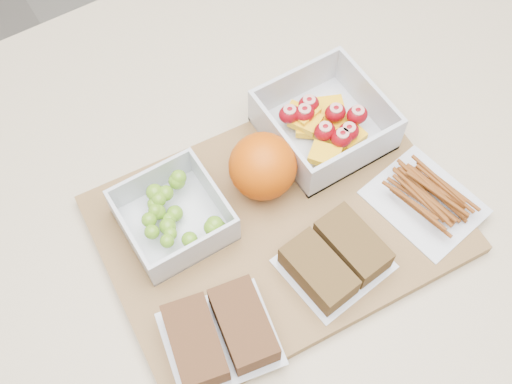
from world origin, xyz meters
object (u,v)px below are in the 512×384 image
orange (263,166)px  sandwich_bag_center (336,258)px  grape_container (174,216)px  fruit_container (324,124)px  cutting_board (279,224)px  sandwich_bag_left (219,334)px  pretzel_bag (427,197)px

orange → sandwich_bag_center: bearing=-84.5°
grape_container → fruit_container: size_ratio=0.82×
cutting_board → sandwich_bag_center: (0.02, -0.08, 0.03)m
cutting_board → grape_container: 0.13m
cutting_board → grape_container: size_ratio=3.58×
grape_container → sandwich_bag_left: bearing=-99.6°
cutting_board → orange: 0.08m
grape_container → orange: (0.12, -0.01, 0.02)m
grape_container → pretzel_bag: (0.28, -0.14, -0.01)m
cutting_board → orange: size_ratio=5.01×
cutting_board → fruit_container: fruit_container is taller
fruit_container → sandwich_bag_left: size_ratio=1.03×
sandwich_bag_center → fruit_container: bearing=59.4°
sandwich_bag_left → pretzel_bag: sandwich_bag_left is taller
orange → sandwich_bag_left: 0.21m
fruit_container → sandwich_bag_center: fruit_container is taller
fruit_container → orange: (-0.11, -0.02, 0.02)m
orange → fruit_container: bearing=11.8°
grape_container → orange: orange is taller
grape_container → sandwich_bag_left: grape_container is taller
sandwich_bag_left → pretzel_bag: 0.30m
orange → sandwich_bag_left: orange is taller
cutting_board → sandwich_bag_left: bearing=-142.7°
orange → cutting_board: bearing=-101.5°
sandwich_bag_left → sandwich_bag_center: bearing=2.5°
fruit_container → grape_container: bearing=-176.5°
grape_container → sandwich_bag_center: grape_container is taller
cutting_board → pretzel_bag: (0.17, -0.07, 0.02)m
fruit_container → pretzel_bag: size_ratio=0.98×
orange → sandwich_bag_center: 0.14m
fruit_container → orange: orange is taller
grape_container → sandwich_bag_center: 0.20m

